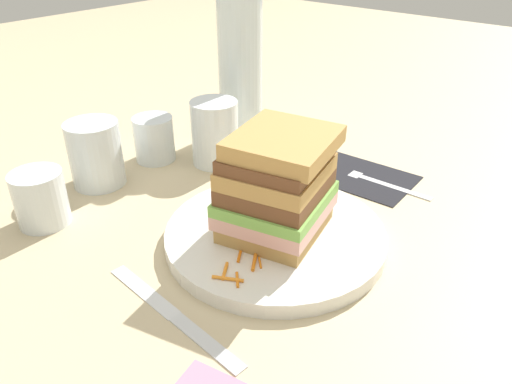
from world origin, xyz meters
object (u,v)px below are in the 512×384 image
knife (175,316)px  empty_tumbler_1 (154,139)px  napkin_dark (360,176)px  juice_glass (215,137)px  empty_tumbler_2 (40,198)px  empty_tumbler_0 (96,154)px  sandwich (277,185)px  main_plate (275,236)px  fork (374,178)px  water_bottle (240,59)px

knife → empty_tumbler_1: 0.36m
napkin_dark → juice_glass: juice_glass is taller
empty_tumbler_2 → empty_tumbler_0: bearing=18.5°
sandwich → empty_tumbler_0: bearing=99.8°
empty_tumbler_1 → empty_tumbler_2: size_ratio=1.00×
knife → empty_tumbler_0: size_ratio=2.14×
napkin_dark → empty_tumbler_0: 0.39m
main_plate → fork: 0.21m
sandwich → empty_tumbler_1: (0.05, 0.29, -0.04)m
napkin_dark → knife: same height
napkin_dark → empty_tumbler_1: (-0.16, 0.28, 0.03)m
main_plate → empty_tumbler_2: (-0.15, 0.25, 0.03)m
juice_glass → empty_tumbler_1: bearing=123.6°
main_plate → napkin_dark: 0.21m
juice_glass → empty_tumbler_2: juice_glass is taller
napkin_dark → knife: bearing=-178.6°
napkin_dark → empty_tumbler_1: empty_tumbler_1 is taller
fork → empty_tumbler_0: size_ratio=1.78×
knife → napkin_dark: bearing=1.4°
sandwich → empty_tumbler_2: bearing=121.8°
empty_tumbler_2 → sandwich: bearing=-58.2°
empty_tumbler_1 → sandwich: bearing=-100.9°
napkin_dark → water_bottle: bearing=88.1°
fork → empty_tumbler_2: 0.45m
empty_tumbler_0 → empty_tumbler_1: bearing=-0.3°
knife → water_bottle: bearing=33.4°
knife → sandwich: bearing=1.0°
main_plate → empty_tumbler_0: empty_tumbler_0 is taller
fork → juice_glass: (-0.10, 0.22, 0.04)m
fork → empty_tumbler_0: 0.40m
sandwich → knife: 0.18m
napkin_dark → juice_glass: 0.23m
water_bottle → main_plate: bearing=-131.5°
fork → empty_tumbler_2: size_ratio=2.36×
main_plate → water_bottle: bearing=48.5°
napkin_dark → knife: (-0.37, -0.01, 0.00)m
fork → knife: (-0.38, 0.01, -0.00)m
knife → empty_tumbler_0: 0.31m
main_plate → empty_tumbler_0: (-0.05, 0.29, 0.04)m
napkin_dark → sandwich: bearing=-178.4°
empty_tumbler_1 → water_bottle: bearing=-12.4°
fork → water_bottle: size_ratio=0.57×
knife → empty_tumbler_1: empty_tumbler_1 is taller
main_plate → juice_glass: size_ratio=2.62×
juice_glass → empty_tumbler_0: 0.18m
empty_tumbler_1 → fork: bearing=-62.6°
water_bottle → empty_tumbler_1: (-0.16, 0.04, -0.10)m
empty_tumbler_2 → juice_glass: bearing=-9.9°
empty_tumbler_2 → water_bottle: bearing=-0.2°
empty_tumbler_0 → empty_tumbler_1: (0.10, -0.00, -0.01)m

